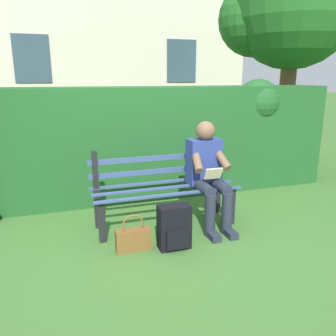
{
  "coord_description": "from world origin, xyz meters",
  "views": [
    {
      "loc": [
        1.11,
        3.48,
        1.67
      ],
      "look_at": [
        0.0,
        0.1,
        0.71
      ],
      "focal_mm": 36.28,
      "sensor_mm": 36.0,
      "label": 1
    }
  ],
  "objects_px": {
    "park_bench": "(163,188)",
    "tree": "(287,8)",
    "person_seated": "(208,171)",
    "handbag": "(133,238)",
    "backpack": "(174,227)"
  },
  "relations": [
    {
      "from": "park_bench",
      "to": "person_seated",
      "type": "height_order",
      "value": "person_seated"
    },
    {
      "from": "tree",
      "to": "handbag",
      "type": "bearing_deg",
      "value": 37.35
    },
    {
      "from": "park_bench",
      "to": "tree",
      "type": "height_order",
      "value": "tree"
    },
    {
      "from": "person_seated",
      "to": "backpack",
      "type": "bearing_deg",
      "value": 38.39
    },
    {
      "from": "backpack",
      "to": "handbag",
      "type": "xyz_separation_m",
      "value": [
        0.4,
        -0.08,
        -0.1
      ]
    },
    {
      "from": "person_seated",
      "to": "tree",
      "type": "height_order",
      "value": "tree"
    },
    {
      "from": "park_bench",
      "to": "tree",
      "type": "relative_size",
      "value": 0.4
    },
    {
      "from": "handbag",
      "to": "person_seated",
      "type": "bearing_deg",
      "value": -159.36
    },
    {
      "from": "person_seated",
      "to": "backpack",
      "type": "distance_m",
      "value": 0.83
    },
    {
      "from": "person_seated",
      "to": "handbag",
      "type": "height_order",
      "value": "person_seated"
    },
    {
      "from": "tree",
      "to": "backpack",
      "type": "distance_m",
      "value": 4.99
    },
    {
      "from": "park_bench",
      "to": "backpack",
      "type": "relative_size",
      "value": 3.68
    },
    {
      "from": "person_seated",
      "to": "park_bench",
      "type": "bearing_deg",
      "value": -20.12
    },
    {
      "from": "handbag",
      "to": "park_bench",
      "type": "bearing_deg",
      "value": -131.88
    },
    {
      "from": "backpack",
      "to": "handbag",
      "type": "relative_size",
      "value": 1.19
    }
  ]
}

